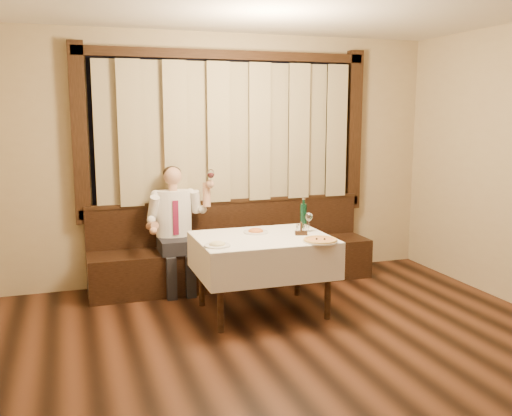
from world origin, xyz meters
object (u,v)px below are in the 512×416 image
object	(u,v)px
pasta_cream	(217,243)
seated_man	(176,219)
pizza	(320,240)
pasta_red	(256,229)
banquette	(233,256)
cruet_caddy	(301,230)
dining_table	(263,247)
green_bottle	(303,215)

from	to	relation	value
pasta_cream	seated_man	distance (m)	1.19
pizza	pasta_red	xyz separation A→B (m)	(-0.44, 0.56, 0.02)
pasta_cream	banquette	bearing A→B (deg)	68.04
banquette	cruet_caddy	size ratio (longest dim) A/B	25.22
dining_table	green_bottle	distance (m)	0.63
pizza	seated_man	distance (m)	1.71
pizza	pasta_cream	world-z (taller)	pasta_cream
banquette	seated_man	xyz separation A→B (m)	(-0.67, -0.09, 0.48)
pasta_red	green_bottle	world-z (taller)	green_bottle
pizza	seated_man	bearing A→B (deg)	129.76
pasta_cream	seated_man	size ratio (longest dim) A/B	0.17
pizza	cruet_caddy	xyz separation A→B (m)	(-0.05, 0.33, 0.03)
banquette	pasta_cream	bearing A→B (deg)	-111.96
banquette	cruet_caddy	xyz separation A→B (m)	(0.38, -1.08, 0.49)
green_bottle	seated_man	xyz separation A→B (m)	(-1.20, 0.68, -0.09)
pizza	cruet_caddy	distance (m)	0.33
cruet_caddy	pasta_red	bearing A→B (deg)	164.26
dining_table	seated_man	distance (m)	1.16
dining_table	pasta_red	bearing A→B (deg)	93.44
green_bottle	cruet_caddy	bearing A→B (deg)	-116.73
banquette	pizza	world-z (taller)	banquette
pizza	pasta_cream	bearing A→B (deg)	172.13
pasta_cream	green_bottle	xyz separation A→B (m)	(1.04, 0.50, 0.10)
pasta_red	seated_man	bearing A→B (deg)	130.76
dining_table	seated_man	xyz separation A→B (m)	(-0.67, 0.94, 0.14)
pizza	pasta_red	distance (m)	0.71
cruet_caddy	seated_man	xyz separation A→B (m)	(-1.04, 0.99, -0.01)
dining_table	pasta_red	world-z (taller)	pasta_red
green_bottle	seated_man	world-z (taller)	seated_man
pasta_cream	green_bottle	bearing A→B (deg)	25.71
pasta_cream	cruet_caddy	size ratio (longest dim) A/B	1.85
banquette	pasta_cream	size ratio (longest dim) A/B	13.65
pasta_cream	cruet_caddy	bearing A→B (deg)	12.45
pizza	pasta_red	size ratio (longest dim) A/B	1.34
banquette	green_bottle	distance (m)	1.10
seated_man	cruet_caddy	bearing A→B (deg)	-43.52
green_bottle	banquette	bearing A→B (deg)	124.51
cruet_caddy	pasta_cream	bearing A→B (deg)	-152.62
banquette	cruet_caddy	world-z (taller)	banquette
pasta_red	pasta_cream	xyz separation A→B (m)	(-0.50, -0.43, -0.00)
dining_table	seated_man	size ratio (longest dim) A/B	0.94
banquette	seated_man	size ratio (longest dim) A/B	2.36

